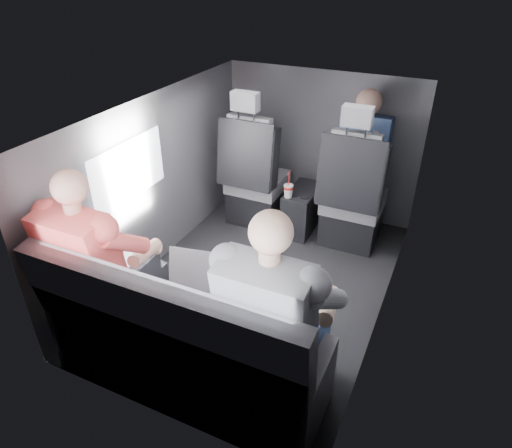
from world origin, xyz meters
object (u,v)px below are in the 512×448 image
at_px(front_seat_right, 352,202).
at_px(rear_bench, 184,346).
at_px(center_console, 302,210).
at_px(passenger_rear_left, 101,262).
at_px(front_seat_left, 255,182).
at_px(laptop_white, 117,252).
at_px(laptop_black, 288,302).
at_px(passenger_rear_right, 277,316).
at_px(soda_cup, 288,190).
at_px(laptop_silver, 209,273).
at_px(passenger_front_right, 363,152).

bearing_deg(front_seat_right, rear_bench, -103.31).
bearing_deg(center_console, passenger_rear_left, -107.97).
relative_size(front_seat_left, rear_bench, 0.79).
xyz_separation_m(laptop_white, laptop_black, (1.12, 0.00, 0.00)).
height_order(front_seat_left, front_seat_right, same).
relative_size(laptop_black, passenger_rear_right, 0.30).
height_order(soda_cup, laptop_black, laptop_black).
height_order(center_console, laptop_black, laptop_black).
relative_size(rear_bench, passenger_rear_right, 1.23).
relative_size(front_seat_left, front_seat_right, 1.00).
height_order(center_console, passenger_rear_right, passenger_rear_right).
distance_m(front_seat_right, laptop_silver, 1.69).
xyz_separation_m(laptop_black, passenger_rear_left, (-1.12, -0.15, 0.01)).
distance_m(front_seat_left, passenger_rear_right, 2.07).
xyz_separation_m(front_seat_right, laptop_silver, (-0.43, -1.62, 0.23)).
relative_size(rear_bench, laptop_black, 4.12).
height_order(front_seat_left, passenger_rear_right, passenger_rear_right).
xyz_separation_m(front_seat_left, rear_bench, (0.45, -1.90, -0.09)).
bearing_deg(laptop_white, rear_bench, -21.20).
height_order(rear_bench, soda_cup, rear_bench).
distance_m(soda_cup, passenger_rear_left, 1.76).
relative_size(front_seat_left, passenger_rear_left, 0.99).
height_order(center_console, laptop_white, laptop_white).
distance_m(center_console, laptop_silver, 1.72).
height_order(front_seat_left, laptop_black, front_seat_left).
distance_m(front_seat_left, passenger_rear_left, 1.83).
bearing_deg(passenger_front_right, front_seat_right, -86.73).
xyz_separation_m(front_seat_left, laptop_black, (0.97, -1.66, 0.23)).
distance_m(laptop_black, passenger_rear_right, 0.15).
bearing_deg(laptop_black, passenger_rear_right, -89.76).
height_order(center_console, laptop_silver, laptop_silver).
bearing_deg(soda_cup, laptop_white, -109.28).
distance_m(laptop_silver, passenger_front_right, 1.93).
relative_size(front_seat_left, laptop_black, 3.26).
bearing_deg(laptop_white, laptop_black, 0.25).
xyz_separation_m(rear_bench, passenger_front_right, (0.44, 2.16, 0.45)).
height_order(laptop_black, passenger_front_right, passenger_front_right).
relative_size(center_console, passenger_rear_left, 0.38).
distance_m(center_console, passenger_rear_left, 1.99).
distance_m(laptop_black, passenger_rear_left, 1.13).
relative_size(rear_bench, passenger_front_right, 1.87).
distance_m(rear_bench, passenger_rear_right, 0.63).
bearing_deg(passenger_rear_left, laptop_black, 7.41).
xyz_separation_m(soda_cup, passenger_front_right, (0.51, 0.40, 0.29)).
distance_m(front_seat_right, rear_bench, 1.96).
bearing_deg(passenger_front_right, laptop_white, -118.40).
bearing_deg(laptop_black, laptop_silver, 175.10).
bearing_deg(laptop_white, front_seat_left, 84.67).
bearing_deg(front_seat_right, front_seat_left, 180.00).
height_order(front_seat_right, passenger_rear_left, passenger_rear_left).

